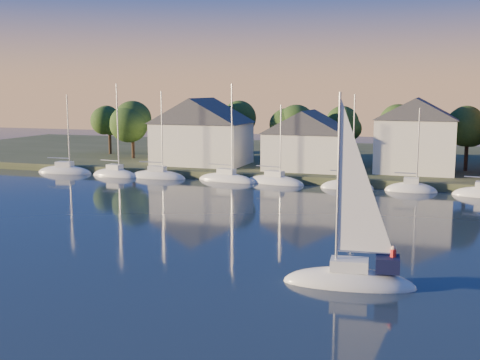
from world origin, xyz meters
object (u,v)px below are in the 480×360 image
at_px(clubhouse_east, 416,134).
at_px(hero_sailboat, 351,277).
at_px(clubhouse_centre, 308,139).
at_px(clubhouse_west, 202,130).

bearing_deg(clubhouse_east, hero_sailboat, -91.54).
distance_m(clubhouse_centre, clubhouse_east, 14.17).
bearing_deg(hero_sailboat, clubhouse_east, -97.74).
bearing_deg(hero_sailboat, clubhouse_west, -63.80).
height_order(clubhouse_west, clubhouse_east, clubhouse_east).
xyz_separation_m(clubhouse_centre, hero_sailboat, (12.75, -44.32, -4.58)).
xyz_separation_m(clubhouse_west, clubhouse_centre, (16.00, -1.00, -0.80)).
bearing_deg(clubhouse_west, hero_sailboat, -57.61).
height_order(clubhouse_west, hero_sailboat, hero_sailboat).
relative_size(clubhouse_centre, clubhouse_east, 1.10).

